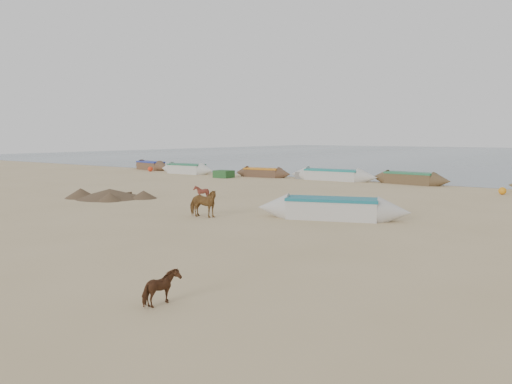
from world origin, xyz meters
TOP-DOWN VIEW (x-y plane):
  - ground at (0.00, 0.00)m, footprint 140.00×140.00m
  - cow_adult at (-1.40, 2.07)m, footprint 1.52×0.92m
  - calf_front at (-5.38, 6.40)m, footprint 0.88×0.83m
  - calf_right at (5.36, -6.72)m, footprint 0.83×0.89m
  - near_canoe at (3.27, 4.88)m, footprint 6.41×3.42m
  - debris_pile at (-10.05, 3.97)m, footprint 3.80×3.80m
  - waterline_canoes at (-2.85, 20.62)m, footprint 58.67×3.86m
  - beach_clutter at (3.20, 19.36)m, footprint 44.90×4.14m

SIDE VIEW (x-z plane):
  - ground at x=0.00m, z-range 0.00..0.00m
  - debris_pile at x=-10.05m, z-range 0.00..0.51m
  - beach_clutter at x=3.20m, z-range -0.02..0.62m
  - calf_right at x=5.36m, z-range 0.00..0.72m
  - calf_front at x=-5.38m, z-range 0.00..0.78m
  - waterline_canoes at x=-2.85m, z-range -0.03..0.88m
  - near_canoe at x=3.27m, z-range 0.00..0.89m
  - cow_adult at x=-1.40m, z-range 0.00..1.20m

